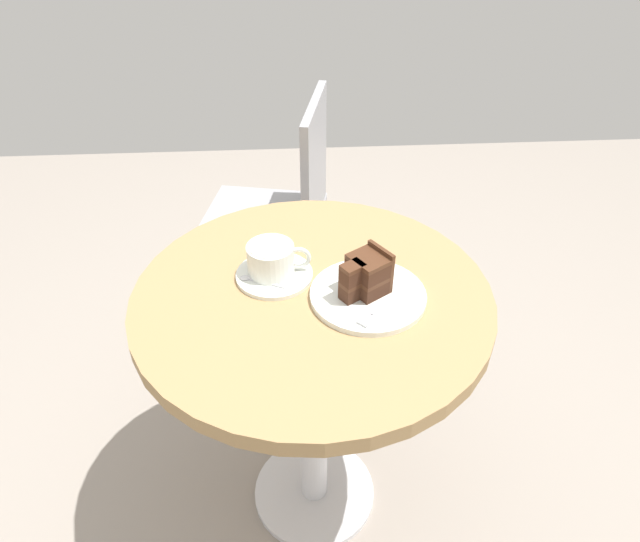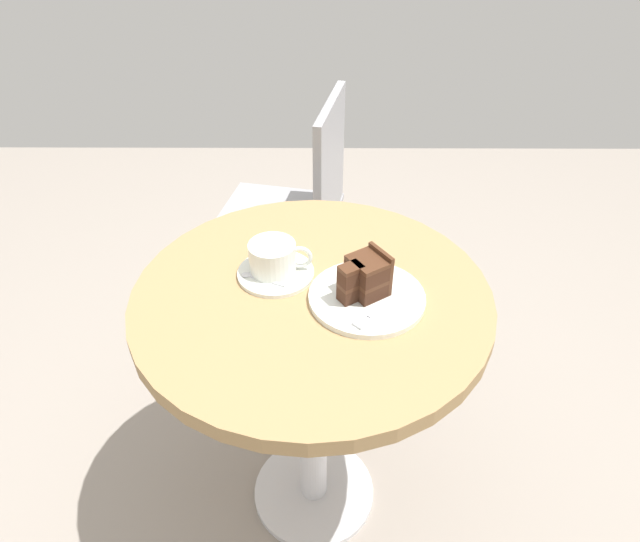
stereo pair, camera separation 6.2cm
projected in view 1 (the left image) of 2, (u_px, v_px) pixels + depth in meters
ground_plane at (314, 494)px, 1.57m from camera, size 4.40×4.40×0.01m
cafe_table at (313, 336)px, 1.21m from camera, size 0.72×0.72×0.72m
saucer at (274, 275)px, 1.17m from camera, size 0.16×0.16×0.01m
coffee_cup at (272, 258)px, 1.16m from camera, size 0.13×0.10×0.06m
teaspoon at (257, 281)px, 1.15m from camera, size 0.09×0.05×0.00m
cake_plate at (368, 295)px, 1.12m from camera, size 0.23×0.23×0.01m
cake_slice at (366, 275)px, 1.10m from camera, size 0.11×0.10×0.09m
fork at (377, 310)px, 1.07m from camera, size 0.11×0.11×0.00m
napkin at (358, 305)px, 1.10m from camera, size 0.16×0.16×0.00m
cafe_chair at (286, 204)px, 1.82m from camera, size 0.45×0.45×0.85m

